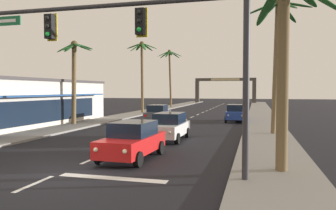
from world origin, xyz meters
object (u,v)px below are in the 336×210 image
(palm_right_second, at_px, (277,37))
(sedan_third_in_queue, at_px, (169,126))
(palm_right_nearest, at_px, (283,37))
(traffic_signal_mast, at_px, (145,37))
(sedan_parked_nearest_kerb, at_px, (236,113))
(town_gateway_arch, at_px, (225,87))
(sedan_lead_at_stop_bar, at_px, (133,140))
(sedan_oncoming_far, at_px, (158,113))
(palm_left_farthest, at_px, (170,67))
(palm_left_third, at_px, (142,64))
(palm_left_second, at_px, (74,66))

(palm_right_second, bearing_deg, sedan_third_in_queue, -149.43)
(palm_right_nearest, bearing_deg, traffic_signal_mast, -161.67)
(sedan_parked_nearest_kerb, relative_size, town_gateway_arch, 0.31)
(sedan_lead_at_stop_bar, bearing_deg, palm_right_nearest, -10.71)
(sedan_oncoming_far, bearing_deg, sedan_third_in_queue, -69.87)
(palm_left_farthest, xyz_separation_m, palm_right_nearest, (15.82, -44.90, -2.24))
(sedan_third_in_queue, bearing_deg, sedan_parked_nearest_kerb, 76.22)
(traffic_signal_mast, distance_m, palm_left_third, 32.48)
(palm_right_nearest, bearing_deg, palm_left_third, 118.19)
(palm_left_second, bearing_deg, sedan_parked_nearest_kerb, 28.84)
(sedan_third_in_queue, bearing_deg, palm_left_farthest, 104.40)
(traffic_signal_mast, relative_size, town_gateway_arch, 0.77)
(sedan_third_in_queue, height_order, palm_left_third, palm_left_third)
(palm_left_second, bearing_deg, sedan_third_in_queue, -30.76)
(palm_right_second, bearing_deg, sedan_lead_at_stop_bar, -124.37)
(sedan_third_in_queue, relative_size, sedan_oncoming_far, 0.99)
(sedan_parked_nearest_kerb, distance_m, town_gateway_arch, 47.44)
(sedan_lead_at_stop_bar, bearing_deg, palm_left_farthest, 102.30)
(sedan_third_in_queue, relative_size, palm_left_farthest, 0.43)
(traffic_signal_mast, xyz_separation_m, sedan_third_in_queue, (-1.37, 8.67, -4.10))
(sedan_third_in_queue, xyz_separation_m, sedan_oncoming_far, (-3.97, 10.82, 0.00))
(traffic_signal_mast, distance_m, town_gateway_arch, 69.19)
(palm_left_second, bearing_deg, palm_left_third, 87.63)
(palm_left_farthest, bearing_deg, palm_right_second, -64.51)
(sedan_third_in_queue, height_order, palm_left_second, palm_left_second)
(traffic_signal_mast, relative_size, sedan_oncoming_far, 2.45)
(sedan_oncoming_far, bearing_deg, palm_right_second, -33.76)
(palm_left_third, bearing_deg, palm_right_second, -48.63)
(traffic_signal_mast, height_order, sedan_lead_at_stop_bar, traffic_signal_mast)
(town_gateway_arch, bearing_deg, palm_left_third, -101.10)
(traffic_signal_mast, height_order, palm_left_farthest, palm_left_farthest)
(traffic_signal_mast, xyz_separation_m, palm_right_second, (5.12, 12.50, 1.75))
(sedan_third_in_queue, distance_m, palm_left_farthest, 39.55)
(traffic_signal_mast, bearing_deg, sedan_oncoming_far, 105.31)
(sedan_parked_nearest_kerb, bearing_deg, traffic_signal_mast, -94.95)
(sedan_oncoming_far, xyz_separation_m, palm_right_second, (10.46, -6.99, 5.85))
(sedan_lead_at_stop_bar, xyz_separation_m, sedan_oncoming_far, (-3.79, 16.73, 0.00))
(town_gateway_arch, bearing_deg, palm_right_second, -81.59)
(traffic_signal_mast, xyz_separation_m, palm_left_third, (-10.81, 30.59, 1.55))
(palm_left_farthest, bearing_deg, sedan_third_in_queue, -75.60)
(sedan_oncoming_far, xyz_separation_m, palm_left_third, (-5.47, 11.10, 5.65))
(traffic_signal_mast, height_order, palm_left_third, palm_left_third)
(sedan_lead_at_stop_bar, distance_m, sedan_parked_nearest_kerb, 19.59)
(palm_right_nearest, xyz_separation_m, palm_right_second, (0.38, 10.93, 1.70))
(palm_right_nearest, bearing_deg, sedan_lead_at_stop_bar, 169.29)
(sedan_third_in_queue, distance_m, sedan_oncoming_far, 11.53)
(town_gateway_arch, bearing_deg, sedan_oncoming_far, -92.41)
(palm_left_second, xyz_separation_m, town_gateway_arch, (8.22, 54.42, -1.25))
(traffic_signal_mast, relative_size, palm_left_second, 1.50)
(sedan_third_in_queue, xyz_separation_m, town_gateway_arch, (-1.88, 60.43, 3.07))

